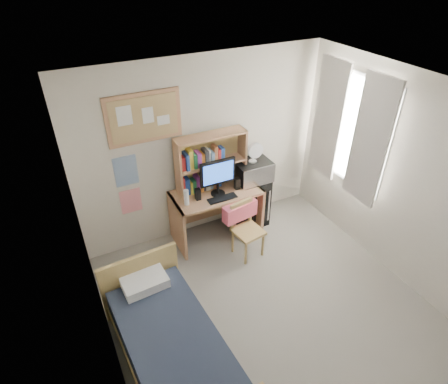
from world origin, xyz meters
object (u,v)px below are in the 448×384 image
bulletin_board (144,118)px  speaker_right (237,184)px  desk_fan (253,153)px  bed (173,350)px  microwave (252,171)px  monitor (218,177)px  desk_chair (248,231)px  mini_fridge (250,200)px  speaker_left (198,194)px  desk (216,214)px

bulletin_board → speaker_right: bulletin_board is taller
desk_fan → bed: bearing=-137.0°
bed → microwave: bearing=39.0°
desk_fan → monitor: bearing=-168.7°
desk_chair → mini_fridge: desk_chair is taller
mini_fridge → speaker_left: 1.04m
bed → speaker_right: speaker_right is taller
bulletin_board → microwave: (1.42, -0.26, -0.98)m
bed → speaker_left: size_ratio=10.61×
bulletin_board → desk_fan: bearing=-10.5°
speaker_left → bed: bearing=-121.1°
mini_fridge → desk_fan: bearing=-90.0°
desk_chair → desk_fan: bearing=48.6°
desk → desk_chair: bearing=-68.8°
speaker_right → monitor: bearing=-180.0°
desk_chair → monitor: (-0.21, 0.50, 0.65)m
monitor → desk_fan: desk_fan is taller
desk → speaker_left: speaker_left is taller
speaker_right → desk_fan: size_ratio=0.61×
desk → desk_chair: desk_chair is taller
desk → microwave: microwave is taller
mini_fridge → monitor: size_ratio=1.47×
bed → speaker_right: 2.37m
desk_chair → mini_fridge: bearing=49.4°
desk_chair → speaker_left: size_ratio=4.87×
desk_chair → bulletin_board: bearing=130.9°
bulletin_board → microwave: 1.75m
bed → monitor: 2.24m
monitor → speaker_left: monitor is taller
microwave → speaker_right: bearing=-158.8°
monitor → desk_chair: bearing=-66.6°
bulletin_board → desk: bulletin_board is taller
desk_chair → bed: 1.90m
monitor → mini_fridge: bearing=12.8°
desk → speaker_right: 0.57m
desk → monitor: size_ratio=2.34×
mini_fridge → microwave: bearing=-90.0°
mini_fridge → monitor: 0.91m
mini_fridge → bulletin_board: bearing=171.1°
bulletin_board → mini_fridge: 2.10m
speaker_left → speaker_right: speaker_right is taller
microwave → desk_fan: (0.00, 0.00, 0.29)m
bulletin_board → desk_fan: size_ratio=3.35×
bed → microwave: microwave is taller
desk → desk_chair: (0.21, -0.56, 0.01)m
speaker_left → speaker_right: bearing=0.0°
bulletin_board → bed: size_ratio=0.53×
desk → mini_fridge: 0.62m
mini_fridge → bed: mini_fridge is taller
desk → mini_fridge: (0.61, 0.07, 0.00)m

